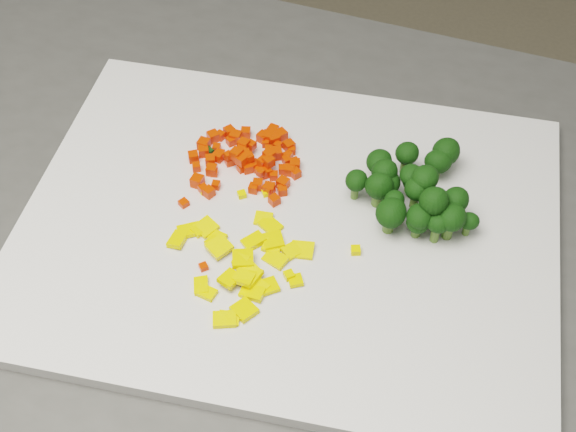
% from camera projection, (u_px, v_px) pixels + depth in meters
% --- Properties ---
extents(cutting_board, '(0.50, 0.39, 0.01)m').
position_uv_depth(cutting_board, '(288.00, 227.00, 0.76)').
color(cutting_board, silver).
rests_on(cutting_board, counter_block).
extents(carrot_pile, '(0.11, 0.11, 0.03)m').
position_uv_depth(carrot_pile, '(246.00, 157.00, 0.79)').
color(carrot_pile, '#F02102').
rests_on(carrot_pile, cutting_board).
extents(pepper_pile, '(0.13, 0.13, 0.02)m').
position_uv_depth(pepper_pile, '(233.00, 256.00, 0.72)').
color(pepper_pile, yellow).
rests_on(pepper_pile, cutting_board).
extents(broccoli_pile, '(0.13, 0.13, 0.06)m').
position_uv_depth(broccoli_pile, '(421.00, 190.00, 0.74)').
color(broccoli_pile, black).
rests_on(broccoli_pile, cutting_board).
extents(carrot_cube_0, '(0.01, 0.01, 0.01)m').
position_uv_depth(carrot_cube_0, '(277.00, 154.00, 0.81)').
color(carrot_cube_0, '#F02102').
rests_on(carrot_cube_0, carrot_pile).
extents(carrot_cube_1, '(0.01, 0.01, 0.01)m').
position_uv_depth(carrot_cube_1, '(220.00, 155.00, 0.81)').
color(carrot_cube_1, '#F02102').
rests_on(carrot_cube_1, carrot_pile).
extents(carrot_cube_2, '(0.01, 0.01, 0.01)m').
position_uv_depth(carrot_cube_2, '(241.00, 168.00, 0.79)').
color(carrot_cube_2, '#F02102').
rests_on(carrot_cube_2, carrot_pile).
extents(carrot_cube_3, '(0.01, 0.01, 0.01)m').
position_uv_depth(carrot_cube_3, '(251.00, 145.00, 0.81)').
color(carrot_cube_3, '#F02102').
rests_on(carrot_cube_3, carrot_pile).
extents(carrot_cube_4, '(0.01, 0.01, 0.01)m').
position_uv_depth(carrot_cube_4, '(263.00, 137.00, 0.82)').
color(carrot_cube_4, '#F02102').
rests_on(carrot_cube_4, carrot_pile).
extents(carrot_cube_5, '(0.01, 0.01, 0.01)m').
position_uv_depth(carrot_cube_5, '(233.00, 137.00, 0.82)').
color(carrot_cube_5, '#F02102').
rests_on(carrot_cube_5, carrot_pile).
extents(carrot_cube_6, '(0.01, 0.01, 0.01)m').
position_uv_depth(carrot_cube_6, '(283.00, 169.00, 0.79)').
color(carrot_cube_6, '#F02102').
rests_on(carrot_cube_6, carrot_pile).
extents(carrot_cube_7, '(0.01, 0.01, 0.01)m').
position_uv_depth(carrot_cube_7, '(287.00, 161.00, 0.80)').
color(carrot_cube_7, '#F02102').
rests_on(carrot_cube_7, carrot_pile).
extents(carrot_cube_8, '(0.01, 0.01, 0.01)m').
position_uv_depth(carrot_cube_8, '(274.00, 176.00, 0.79)').
color(carrot_cube_8, '#F02102').
rests_on(carrot_cube_8, carrot_pile).
extents(carrot_cube_9, '(0.01, 0.01, 0.01)m').
position_uv_depth(carrot_cube_9, '(296.00, 173.00, 0.79)').
color(carrot_cube_9, '#F02102').
rests_on(carrot_cube_9, carrot_pile).
extents(carrot_cube_10, '(0.01, 0.01, 0.01)m').
position_uv_depth(carrot_cube_10, '(212.00, 170.00, 0.79)').
color(carrot_cube_10, '#F02102').
rests_on(carrot_cube_10, carrot_pile).
extents(carrot_cube_11, '(0.01, 0.01, 0.01)m').
position_uv_depth(carrot_cube_11, '(210.00, 160.00, 0.80)').
color(carrot_cube_11, '#F02102').
rests_on(carrot_cube_11, carrot_pile).
extents(carrot_cube_12, '(0.01, 0.01, 0.01)m').
position_uv_depth(carrot_cube_12, '(231.00, 141.00, 0.82)').
color(carrot_cube_12, '#F02102').
rests_on(carrot_cube_12, carrot_pile).
extents(carrot_cube_13, '(0.01, 0.01, 0.01)m').
position_uv_depth(carrot_cube_13, '(282.00, 190.00, 0.77)').
color(carrot_cube_13, '#F02102').
rests_on(carrot_cube_13, carrot_pile).
extents(carrot_cube_14, '(0.02, 0.02, 0.01)m').
position_uv_depth(carrot_cube_14, '(274.00, 139.00, 0.82)').
color(carrot_cube_14, '#F02102').
rests_on(carrot_cube_14, carrot_pile).
extents(carrot_cube_15, '(0.01, 0.01, 0.01)m').
position_uv_depth(carrot_cube_15, '(216.00, 185.00, 0.78)').
color(carrot_cube_15, '#F02102').
rests_on(carrot_cube_15, carrot_pile).
extents(carrot_cube_16, '(0.01, 0.01, 0.01)m').
position_uv_depth(carrot_cube_16, '(229.00, 132.00, 0.83)').
color(carrot_cube_16, '#F02102').
rests_on(carrot_cube_16, carrot_pile).
extents(carrot_cube_17, '(0.01, 0.01, 0.01)m').
position_uv_depth(carrot_cube_17, '(253.00, 188.00, 0.78)').
color(carrot_cube_17, '#F02102').
rests_on(carrot_cube_17, carrot_pile).
extents(carrot_cube_18, '(0.01, 0.01, 0.01)m').
position_uv_depth(carrot_cube_18, '(193.00, 157.00, 0.80)').
color(carrot_cube_18, '#F02102').
rests_on(carrot_cube_18, carrot_pile).
extents(carrot_cube_19, '(0.01, 0.01, 0.01)m').
position_uv_depth(carrot_cube_19, '(197.00, 181.00, 0.78)').
color(carrot_cube_19, '#F02102').
rests_on(carrot_cube_19, carrot_pile).
extents(carrot_cube_20, '(0.01, 0.01, 0.01)m').
position_uv_depth(carrot_cube_20, '(276.00, 153.00, 0.81)').
color(carrot_cube_20, '#F02102').
rests_on(carrot_cube_20, carrot_pile).
extents(carrot_cube_21, '(0.01, 0.01, 0.01)m').
position_uv_depth(carrot_cube_21, '(279.00, 136.00, 0.82)').
color(carrot_cube_21, '#F02102').
rests_on(carrot_cube_21, carrot_pile).
extents(carrot_cube_22, '(0.01, 0.01, 0.01)m').
position_uv_depth(carrot_cube_22, '(274.00, 200.00, 0.77)').
color(carrot_cube_22, '#F02102').
rests_on(carrot_cube_22, carrot_pile).
extents(carrot_cube_23, '(0.01, 0.01, 0.01)m').
position_uv_depth(carrot_cube_23, '(230.00, 161.00, 0.80)').
color(carrot_cube_23, '#F02102').
rests_on(carrot_cube_23, carrot_pile).
extents(carrot_cube_24, '(0.01, 0.01, 0.01)m').
position_uv_depth(carrot_cube_24, '(242.00, 156.00, 0.80)').
color(carrot_cube_24, '#F02102').
rests_on(carrot_cube_24, carrot_pile).
extents(carrot_cube_25, '(0.01, 0.01, 0.01)m').
position_uv_depth(carrot_cube_25, '(236.00, 154.00, 0.79)').
color(carrot_cube_25, '#F02102').
rests_on(carrot_cube_25, carrot_pile).
extents(carrot_cube_26, '(0.01, 0.01, 0.01)m').
position_uv_depth(carrot_cube_26, '(241.00, 160.00, 0.79)').
color(carrot_cube_26, '#F02102').
rests_on(carrot_cube_26, carrot_pile).
extents(carrot_cube_27, '(0.01, 0.01, 0.01)m').
position_uv_depth(carrot_cube_27, '(269.00, 155.00, 0.79)').
color(carrot_cube_27, '#F02102').
rests_on(carrot_cube_27, carrot_pile).
extents(carrot_cube_28, '(0.01, 0.01, 0.01)m').
position_uv_depth(carrot_cube_28, '(290.00, 170.00, 0.79)').
color(carrot_cube_28, '#F02102').
rests_on(carrot_cube_28, carrot_pile).
extents(carrot_cube_29, '(0.01, 0.01, 0.01)m').
position_uv_depth(carrot_cube_29, '(220.00, 136.00, 0.82)').
color(carrot_cube_29, '#F02102').
rests_on(carrot_cube_29, carrot_pile).
extents(carrot_cube_30, '(0.01, 0.01, 0.01)m').
position_uv_depth(carrot_cube_30, '(273.00, 131.00, 0.83)').
color(carrot_cube_30, '#F02102').
rests_on(carrot_cube_30, carrot_pile).
extents(carrot_cube_31, '(0.02, 0.02, 0.01)m').
position_uv_depth(carrot_cube_31, '(281.00, 135.00, 0.82)').
color(carrot_cube_31, '#F02102').
rests_on(carrot_cube_31, carrot_pile).
extents(carrot_cube_32, '(0.01, 0.01, 0.01)m').
position_uv_depth(carrot_cube_32, '(295.00, 162.00, 0.80)').
color(carrot_cube_32, '#F02102').
rests_on(carrot_cube_32, carrot_pile).
extents(carrot_cube_33, '(0.01, 0.01, 0.01)m').
position_uv_depth(carrot_cube_33, '(283.00, 183.00, 0.78)').
color(carrot_cube_33, '#F02102').
rests_on(carrot_cube_33, carrot_pile).
extents(carrot_cube_34, '(0.01, 0.01, 0.01)m').
position_uv_depth(carrot_cube_34, '(244.00, 144.00, 0.80)').
color(carrot_cube_34, '#F02102').
rests_on(carrot_cube_34, carrot_pile).
extents(carrot_cube_35, '(0.01, 0.01, 0.01)m').
position_uv_depth(carrot_cube_35, '(248.00, 168.00, 0.79)').
color(carrot_cube_35, '#F02102').
rests_on(carrot_cube_35, carrot_pile).
extents(carrot_cube_36, '(0.01, 0.01, 0.01)m').
position_uv_depth(carrot_cube_36, '(203.00, 189.00, 0.78)').
color(carrot_cube_36, '#F02102').
rests_on(carrot_cube_36, carrot_pile).
extents(carrot_cube_37, '(0.01, 0.01, 0.01)m').
position_uv_depth(carrot_cube_37, '(263.00, 162.00, 0.79)').
color(carrot_cube_37, '#F02102').
rests_on(carrot_cube_37, carrot_pile).
extents(carrot_cube_38, '(0.01, 0.01, 0.01)m').
position_uv_depth(carrot_cube_38, '(245.00, 156.00, 0.79)').
color(carrot_cube_38, '#F02102').
rests_on(carrot_cube_38, carrot_pile).
extents(carrot_cube_39, '(0.01, 0.01, 0.01)m').
position_uv_depth(carrot_cube_39, '(196.00, 167.00, 0.80)').
color(carrot_cube_39, '#F02102').
rests_on(carrot_cube_39, carrot_pile).
extents(carrot_cube_40, '(0.01, 0.01, 0.01)m').
position_uv_depth(carrot_cube_40, '(269.00, 189.00, 0.78)').
color(carrot_cube_40, '#F02102').
rests_on(carrot_cube_40, carrot_pile).
extents(carrot_cube_41, '(0.01, 0.01, 0.01)m').
position_uv_depth(carrot_cube_41, '(261.00, 173.00, 0.78)').
color(carrot_cube_41, '#F02102').
rests_on(carrot_cube_41, carrot_pile).
extents(carrot_cube_42, '(0.01, 0.01, 0.01)m').
position_uv_depth(carrot_cube_42, '(214.00, 173.00, 0.79)').
color(carrot_cube_42, '#F02102').
rests_on(carrot_cube_42, carrot_pile).
extents(carrot_cube_43, '(0.01, 0.01, 0.01)m').
position_uv_depth(carrot_cube_43, '(246.00, 133.00, 0.83)').
color(carrot_cube_43, '#F02102').
rests_on(carrot_cube_43, carrot_pile).
extents(carrot_cube_44, '(0.01, 0.01, 0.01)m').
position_uv_depth(carrot_cube_44, '(230.00, 159.00, 0.80)').
color(carrot_cube_44, '#F02102').
rests_on(carrot_cube_44, carrot_pile).
extents(carrot_cube_45, '(0.01, 0.01, 0.01)m').
position_uv_depth(carrot_cube_45, '(204.00, 144.00, 0.81)').
color(carrot_cube_45, '#F02102').
rests_on(carrot_cube_45, carrot_pile).
extents(carrot_cube_46, '(0.01, 0.01, 0.01)m').
position_uv_depth(carrot_cube_46, '(217.00, 148.00, 0.81)').
color(carrot_cube_46, '#F02102').
rests_on(carrot_cube_46, carrot_pile).
extents(carrot_cube_47, '(0.01, 0.01, 0.01)m').
position_uv_depth(carrot_cube_47, '(289.00, 146.00, 0.81)').
color(carrot_cube_47, '#F02102').
rests_on(carrot_cube_47, carrot_pile).
extents(carrot_cube_48, '(0.01, 0.01, 0.01)m').
position_uv_depth(carrot_cube_48, '(266.00, 172.00, 0.79)').
color(carrot_cube_48, '#F02102').
rests_on(carrot_cube_48, carrot_pile).
extents(carrot_cube_49, '(0.01, 0.01, 0.01)m').
position_uv_depth(carrot_cube_49, '(269.00, 161.00, 0.79)').
color(carrot_cube_49, '#F02102').
rests_on(carrot_cube_49, carrot_pile).
extents(carrot_cube_50, '(0.01, 0.01, 0.01)m').
position_uv_depth(carrot_cube_50, '(236.00, 137.00, 0.82)').
color(carrot_cube_50, '#F02102').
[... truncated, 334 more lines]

